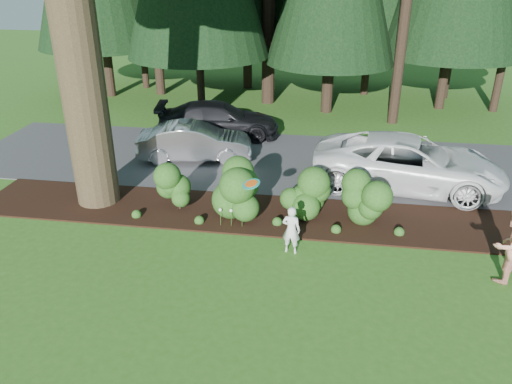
{
  "coord_description": "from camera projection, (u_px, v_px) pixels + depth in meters",
  "views": [
    {
      "loc": [
        2.18,
        -9.4,
        6.75
      ],
      "look_at": [
        0.44,
        2.03,
        1.3
      ],
      "focal_mm": 35.0,
      "sensor_mm": 36.0,
      "label": 1
    }
  ],
  "objects": [
    {
      "name": "driveway",
      "position": [
        266.0,
        160.0,
        18.28
      ],
      "size": [
        22.0,
        6.0,
        0.03
      ],
      "primitive_type": "cube",
      "color": "#38383A",
      "rests_on": "ground"
    },
    {
      "name": "lily_cluster",
      "position": [
        231.0,
        211.0,
        13.56
      ],
      "size": [
        0.69,
        0.09,
        0.57
      ],
      "color": "#234816",
      "rests_on": "ground"
    },
    {
      "name": "child",
      "position": [
        291.0,
        230.0,
        12.34
      ],
      "size": [
        0.5,
        0.37,
        1.27
      ],
      "primitive_type": "imported",
      "rotation": [
        0.0,
        0.0,
        2.99
      ],
      "color": "silver",
      "rests_on": "ground"
    },
    {
      "name": "car_dark_suv",
      "position": [
        218.0,
        120.0,
        20.34
      ],
      "size": [
        5.19,
        2.78,
        1.43
      ],
      "primitive_type": "imported",
      "rotation": [
        0.0,
        0.0,
        1.74
      ],
      "color": "black",
      "rests_on": "driveway"
    },
    {
      "name": "shrub_row",
      "position": [
        273.0,
        192.0,
        13.94
      ],
      "size": [
        6.53,
        1.6,
        1.61
      ],
      "color": "#234816",
      "rests_on": "ground"
    },
    {
      "name": "car_white_suv",
      "position": [
        409.0,
        163.0,
        15.81
      ],
      "size": [
        6.24,
        3.47,
        1.65
      ],
      "primitive_type": "imported",
      "rotation": [
        0.0,
        0.0,
        1.44
      ],
      "color": "silver",
      "rests_on": "driveway"
    },
    {
      "name": "adult",
      "position": [
        510.0,
        246.0,
        11.14
      ],
      "size": [
        1.09,
        1.0,
        1.83
      ],
      "primitive_type": "imported",
      "rotation": [
        0.0,
        0.0,
        3.57
      ],
      "color": "#D3451C",
      "rests_on": "ground"
    },
    {
      "name": "frisbee",
      "position": [
        251.0,
        184.0,
        11.92
      ],
      "size": [
        0.45,
        0.44,
        0.2
      ],
      "color": "#188473",
      "rests_on": "ground"
    },
    {
      "name": "ground",
      "position": [
        224.0,
        278.0,
        11.58
      ],
      "size": [
        80.0,
        80.0,
        0.0
      ],
      "primitive_type": "plane",
      "color": "#305B1A",
      "rests_on": "ground"
    },
    {
      "name": "mulch_bed",
      "position": [
        247.0,
        213.0,
        14.48
      ],
      "size": [
        16.0,
        2.5,
        0.05
      ],
      "primitive_type": "cube",
      "color": "black",
      "rests_on": "ground"
    },
    {
      "name": "car_silver_wagon",
      "position": [
        195.0,
        142.0,
        18.05
      ],
      "size": [
        4.27,
        2.13,
        1.34
      ],
      "primitive_type": "imported",
      "rotation": [
        0.0,
        0.0,
        1.75
      ],
      "color": "#A7A6AB",
      "rests_on": "driveway"
    }
  ]
}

